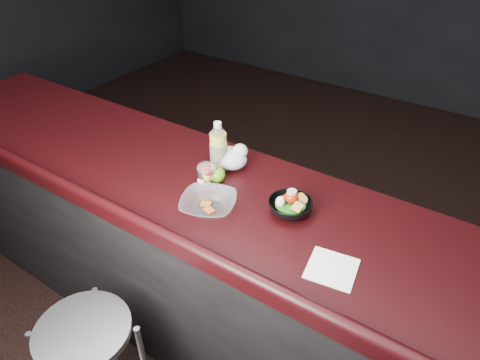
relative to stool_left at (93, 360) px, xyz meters
name	(u,v)px	position (x,y,z in m)	size (l,w,h in m)	color
room_shell	(182,6)	(0.28, 0.37, 1.30)	(8.00, 8.00, 8.00)	black
counter	(244,284)	(0.28, 0.68, -0.02)	(4.06, 0.71, 1.02)	black
stool_left	(93,360)	(0.00, 0.00, 0.00)	(0.41, 0.41, 0.73)	#A8A8AC
lemonade_bottle	(219,150)	(0.05, 0.80, 0.58)	(0.08, 0.08, 0.23)	yellow
fruit_cup	(206,174)	(0.08, 0.67, 0.54)	(0.08, 0.08, 0.11)	white
green_apple	(217,175)	(0.10, 0.72, 0.52)	(0.07, 0.07, 0.07)	#299110
plastic_bag	(231,157)	(0.09, 0.85, 0.54)	(0.16, 0.13, 0.12)	silver
snack_bowl	(290,206)	(0.47, 0.71, 0.52)	(0.21, 0.21, 0.09)	black
takeout_bowl	(208,204)	(0.19, 0.54, 0.51)	(0.28, 0.28, 0.05)	silver
paper_napkin	(332,268)	(0.73, 0.52, 0.49)	(0.16, 0.16, 0.00)	white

